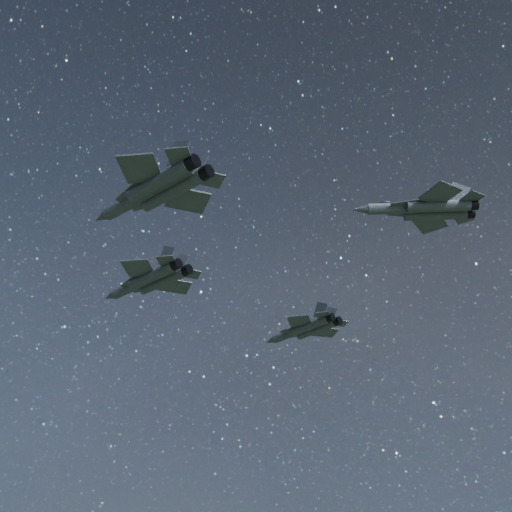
% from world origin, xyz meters
% --- Properties ---
extents(jet_lead, '(18.38, 12.34, 4.64)m').
position_xyz_m(jet_lead, '(-15.63, -3.69, 150.21)').
color(jet_lead, '#343B42').
extents(jet_left, '(16.69, 10.98, 4.28)m').
position_xyz_m(jet_left, '(0.65, 21.18, 150.14)').
color(jet_left, '#343B42').
extents(jet_right, '(18.94, 12.75, 4.78)m').
position_xyz_m(jet_right, '(-3.31, -23.72, 149.18)').
color(jet_right, '#343B42').
extents(jet_slot, '(16.01, 10.73, 4.05)m').
position_xyz_m(jet_slot, '(24.40, -5.86, 151.12)').
color(jet_slot, '#343B42').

